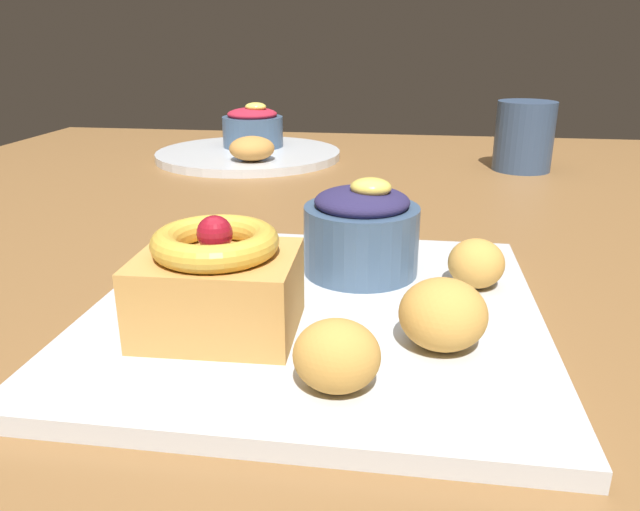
{
  "coord_description": "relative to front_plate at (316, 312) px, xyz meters",
  "views": [
    {
      "loc": [
        0.07,
        -0.63,
        0.91
      ],
      "look_at": [
        0.02,
        -0.24,
        0.77
      ],
      "focal_mm": 34.13,
      "sensor_mm": 36.0,
      "label": 1
    }
  ],
  "objects": [
    {
      "name": "dining_table",
      "position": [
        -0.02,
        0.26,
        -0.09
      ],
      "size": [
        1.26,
        1.14,
        0.73
      ],
      "color": "brown",
      "rests_on": "ground_plane"
    },
    {
      "name": "front_plate",
      "position": [
        0.0,
        0.0,
        0.0
      ],
      "size": [
        0.3,
        0.3,
        0.01
      ],
      "primitive_type": "cube",
      "color": "silver",
      "rests_on": "dining_table"
    },
    {
      "name": "cake_slice",
      "position": [
        -0.05,
        -0.05,
        0.04
      ],
      "size": [
        0.1,
        0.08,
        0.07
      ],
      "rotation": [
        0.0,
        0.0,
        0.03
      ],
      "color": "#C68E47",
      "rests_on": "front_plate"
    },
    {
      "name": "berry_ramekin",
      "position": [
        0.03,
        0.06,
        0.04
      ],
      "size": [
        0.09,
        0.09,
        0.07
      ],
      "color": "#3D5675",
      "rests_on": "front_plate"
    },
    {
      "name": "fritter_front",
      "position": [
        0.03,
        -0.1,
        0.02
      ],
      "size": [
        0.05,
        0.04,
        0.04
      ],
      "primitive_type": "ellipsoid",
      "color": "gold",
      "rests_on": "front_plate"
    },
    {
      "name": "fritter_middle",
      "position": [
        0.08,
        -0.05,
        0.03
      ],
      "size": [
        0.05,
        0.05,
        0.04
      ],
      "primitive_type": "ellipsoid",
      "color": "gold",
      "rests_on": "front_plate"
    },
    {
      "name": "fritter_back",
      "position": [
        0.11,
        0.05,
        0.02
      ],
      "size": [
        0.04,
        0.04,
        0.04
      ],
      "primitive_type": "ellipsoid",
      "color": "gold",
      "rests_on": "front_plate"
    },
    {
      "name": "back_plate",
      "position": [
        -0.19,
        0.55,
        0.0
      ],
      "size": [
        0.29,
        0.29,
        0.01
      ],
      "primitive_type": "cylinder",
      "color": "silver",
      "rests_on": "dining_table"
    },
    {
      "name": "back_ramekin",
      "position": [
        -0.19,
        0.59,
        0.04
      ],
      "size": [
        0.1,
        0.1,
        0.07
      ],
      "color": "#3D5675",
      "rests_on": "back_plate"
    },
    {
      "name": "back_pastry",
      "position": [
        -0.17,
        0.48,
        0.02
      ],
      "size": [
        0.07,
        0.07,
        0.03
      ],
      "primitive_type": "ellipsoid",
      "color": "#B77F3D",
      "rests_on": "back_plate"
    },
    {
      "name": "coffee_mug",
      "position": [
        0.22,
        0.52,
        0.04
      ],
      "size": [
        0.08,
        0.08,
        0.1
      ],
      "primitive_type": "cylinder",
      "color": "#334766",
      "rests_on": "dining_table"
    }
  ]
}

